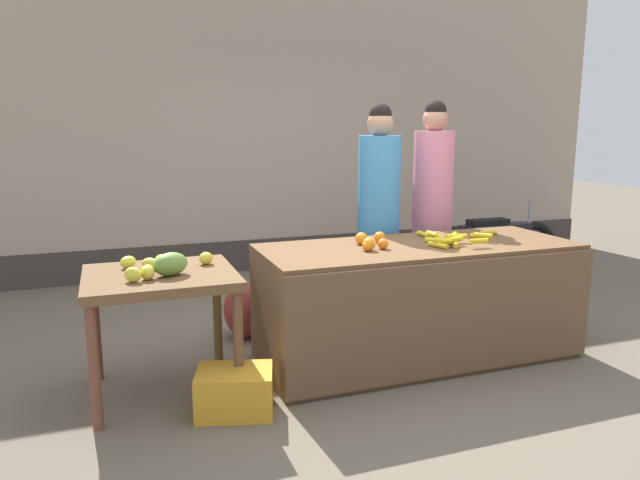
{
  "coord_description": "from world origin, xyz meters",
  "views": [
    {
      "loc": [
        -1.69,
        -3.61,
        1.66
      ],
      "look_at": [
        -0.33,
        0.15,
        0.88
      ],
      "focal_mm": 33.1,
      "sensor_mm": 36.0,
      "label": 1
    }
  ],
  "objects_px": {
    "produce_crate": "(235,391)",
    "produce_sack": "(246,310)",
    "vendor_woman_blue_shirt": "(379,217)",
    "parked_motorcycle": "(494,247)",
    "vendor_woman_pink_shirt": "(432,210)"
  },
  "relations": [
    {
      "from": "produce_crate",
      "to": "produce_sack",
      "type": "xyz_separation_m",
      "value": [
        0.34,
        1.2,
        0.1
      ]
    },
    {
      "from": "vendor_woman_blue_shirt",
      "to": "produce_sack",
      "type": "distance_m",
      "value": 1.3
    },
    {
      "from": "parked_motorcycle",
      "to": "produce_crate",
      "type": "height_order",
      "value": "parked_motorcycle"
    },
    {
      "from": "vendor_woman_blue_shirt",
      "to": "vendor_woman_pink_shirt",
      "type": "bearing_deg",
      "value": 9.94
    },
    {
      "from": "vendor_woman_pink_shirt",
      "to": "parked_motorcycle",
      "type": "relative_size",
      "value": 1.17
    },
    {
      "from": "vendor_woman_pink_shirt",
      "to": "parked_motorcycle",
      "type": "xyz_separation_m",
      "value": [
        1.18,
        0.7,
        -0.54
      ]
    },
    {
      "from": "parked_motorcycle",
      "to": "produce_crate",
      "type": "distance_m",
      "value": 3.71
    },
    {
      "from": "vendor_woman_blue_shirt",
      "to": "vendor_woman_pink_shirt",
      "type": "xyz_separation_m",
      "value": [
        0.55,
        0.1,
        0.02
      ]
    },
    {
      "from": "vendor_woman_blue_shirt",
      "to": "produce_crate",
      "type": "relative_size",
      "value": 4.17
    },
    {
      "from": "vendor_woman_blue_shirt",
      "to": "produce_crate",
      "type": "distance_m",
      "value": 1.98
    },
    {
      "from": "vendor_woman_blue_shirt",
      "to": "produce_sack",
      "type": "bearing_deg",
      "value": 174.73
    },
    {
      "from": "parked_motorcycle",
      "to": "produce_sack",
      "type": "height_order",
      "value": "parked_motorcycle"
    },
    {
      "from": "produce_sack",
      "to": "parked_motorcycle",
      "type": "bearing_deg",
      "value": 13.75
    },
    {
      "from": "vendor_woman_pink_shirt",
      "to": "produce_sack",
      "type": "height_order",
      "value": "vendor_woman_pink_shirt"
    },
    {
      "from": "vendor_woman_blue_shirt",
      "to": "parked_motorcycle",
      "type": "distance_m",
      "value": 1.98
    }
  ]
}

